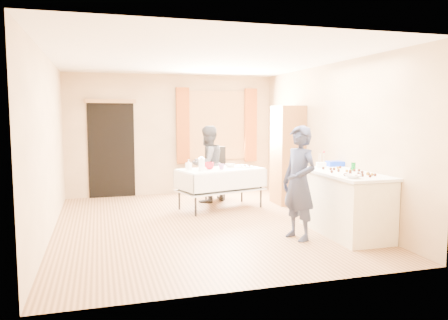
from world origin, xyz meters
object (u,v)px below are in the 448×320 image
object	(u,v)px
cabinet	(288,155)
woman	(208,164)
chair	(215,183)
counter	(345,203)
girl	(299,183)
party_table	(221,185)

from	to	relation	value
cabinet	woman	world-z (taller)	cabinet
chair	woman	world-z (taller)	woman
cabinet	counter	world-z (taller)	cabinet
chair	girl	xyz separation A→B (m)	(0.35, -3.24, 0.48)
cabinet	chair	size ratio (longest dim) A/B	1.79
cabinet	girl	world-z (taller)	cabinet
counter	chair	size ratio (longest dim) A/B	1.50
cabinet	party_table	world-z (taller)	cabinet
party_table	chair	xyz separation A→B (m)	(0.17, 1.02, -0.13)
party_table	girl	xyz separation A→B (m)	(0.52, -2.22, 0.35)
woman	chair	bearing A→B (deg)	-153.57
party_table	cabinet	bearing A→B (deg)	-11.50
cabinet	party_table	size ratio (longest dim) A/B	1.12
cabinet	woman	bearing A→B (deg)	158.71
cabinet	party_table	distance (m)	1.49
counter	girl	xyz separation A→B (m)	(-0.77, -0.07, 0.34)
counter	chair	world-z (taller)	chair
cabinet	girl	xyz separation A→B (m)	(-0.87, -2.33, -0.16)
cabinet	girl	size ratio (longest dim) A/B	1.20
cabinet	woman	size ratio (longest dim) A/B	1.25
cabinet	girl	bearing A→B (deg)	-110.58
counter	woman	distance (m)	3.16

